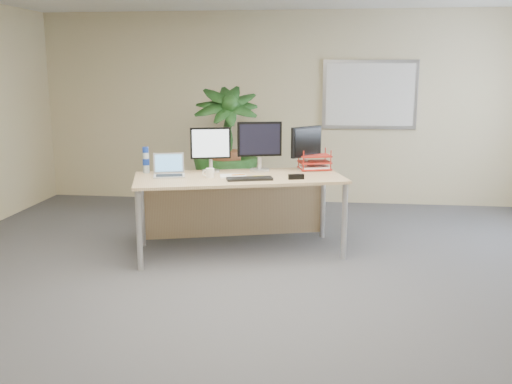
# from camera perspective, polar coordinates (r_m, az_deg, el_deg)

# --- Properties ---
(floor) EXTENTS (8.00, 8.00, 0.00)m
(floor) POSITION_cam_1_polar(r_m,az_deg,el_deg) (4.61, -1.08, -11.98)
(floor) COLOR #45464A
(floor) RESTS_ON ground
(back_wall) EXTENTS (7.00, 0.04, 2.70)m
(back_wall) POSITION_cam_1_polar(r_m,az_deg,el_deg) (8.21, 2.76, 8.35)
(back_wall) COLOR beige
(back_wall) RESTS_ON floor
(whiteboard) EXTENTS (1.30, 0.04, 0.95)m
(whiteboard) POSITION_cam_1_polar(r_m,az_deg,el_deg) (8.17, 11.30, 9.52)
(whiteboard) COLOR #AFAFB4
(whiteboard) RESTS_ON back_wall
(desk) EXTENTS (2.28, 1.44, 0.81)m
(desk) POSITION_cam_1_polar(r_m,az_deg,el_deg) (6.00, -1.83, 0.15)
(desk) COLOR tan
(desk) RESTS_ON floor
(floor_plant) EXTENTS (1.00, 1.00, 1.50)m
(floor_plant) POSITION_cam_1_polar(r_m,az_deg,el_deg) (7.49, -3.04, 3.37)
(floor_plant) COLOR #183814
(floor_plant) RESTS_ON floor
(monitor_left) EXTENTS (0.42, 0.19, 0.47)m
(monitor_left) POSITION_cam_1_polar(r_m,az_deg,el_deg) (6.08, -4.57, 4.55)
(monitor_left) COLOR silver
(monitor_left) RESTS_ON desk
(monitor_right) EXTENTS (0.47, 0.22, 0.53)m
(monitor_right) POSITION_cam_1_polar(r_m,az_deg,el_deg) (6.12, 0.36, 4.92)
(monitor_right) COLOR silver
(monitor_right) RESTS_ON desk
(monitor_dark) EXTENTS (0.32, 0.34, 0.47)m
(monitor_dark) POSITION_cam_1_polar(r_m,az_deg,el_deg) (6.21, 5.06, 4.69)
(monitor_dark) COLOR silver
(monitor_dark) RESTS_ON desk
(laptop) EXTENTS (0.38, 0.35, 0.23)m
(laptop) POSITION_cam_1_polar(r_m,az_deg,el_deg) (5.94, -8.70, 2.16)
(laptop) COLOR silver
(laptop) RESTS_ON desk
(keyboard) EXTENTS (0.48, 0.27, 0.03)m
(keyboard) POSITION_cam_1_polar(r_m,az_deg,el_deg) (5.65, -0.65, 1.34)
(keyboard) COLOR black
(keyboard) RESTS_ON desk
(coffee_mug) EXTENTS (0.12, 0.08, 0.09)m
(coffee_mug) POSITION_cam_1_polar(r_m,az_deg,el_deg) (5.79, -4.65, 1.91)
(coffee_mug) COLOR white
(coffee_mug) RESTS_ON desk
(spiral_notebook) EXTENTS (0.31, 0.25, 0.01)m
(spiral_notebook) POSITION_cam_1_polar(r_m,az_deg,el_deg) (5.84, -2.30, 1.62)
(spiral_notebook) COLOR white
(spiral_notebook) RESTS_ON desk
(orange_pen) EXTENTS (0.14, 0.07, 0.01)m
(orange_pen) POSITION_cam_1_polar(r_m,az_deg,el_deg) (5.84, -1.76, 1.75)
(orange_pen) COLOR orange
(orange_pen) RESTS_ON spiral_notebook
(yellow_highlighter) EXTENTS (0.11, 0.04, 0.01)m
(yellow_highlighter) POSITION_cam_1_polar(r_m,az_deg,el_deg) (5.82, 0.24, 1.60)
(yellow_highlighter) COLOR yellow
(yellow_highlighter) RESTS_ON desk
(water_bottle) EXTENTS (0.07, 0.07, 0.28)m
(water_bottle) POSITION_cam_1_polar(r_m,az_deg,el_deg) (6.14, -10.95, 3.11)
(water_bottle) COLOR silver
(water_bottle) RESTS_ON desk
(letter_tray) EXTENTS (0.39, 0.33, 0.16)m
(letter_tray) POSITION_cam_1_polar(r_m,az_deg,el_deg) (6.26, 5.87, 2.87)
(letter_tray) COLOR #AC1F15
(letter_tray) RESTS_ON desk
(stapler) EXTENTS (0.16, 0.08, 0.05)m
(stapler) POSITION_cam_1_polar(r_m,az_deg,el_deg) (5.69, 4.04, 1.53)
(stapler) COLOR black
(stapler) RESTS_ON desk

